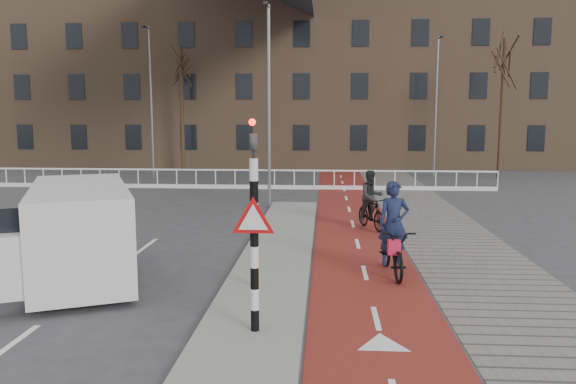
{
  "coord_description": "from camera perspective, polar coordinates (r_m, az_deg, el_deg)",
  "views": [
    {
      "loc": [
        0.55,
        -10.92,
        3.69
      ],
      "look_at": [
        -0.51,
        5.0,
        1.5
      ],
      "focal_mm": 35.0,
      "sensor_mm": 36.0,
      "label": 1
    }
  ],
  "objects": [
    {
      "name": "streetlight_right",
      "position": [
        34.73,
        14.8,
        8.27
      ],
      "size": [
        0.12,
        0.12,
        8.25
      ],
      "primitive_type": "cylinder",
      "color": "slate",
      "rests_on": "ground"
    },
    {
      "name": "sidewalk",
      "position": [
        21.57,
        13.78,
        -2.25
      ],
      "size": [
        3.0,
        60.0,
        0.01
      ],
      "primitive_type": "cube",
      "color": "slate",
      "rests_on": "ground"
    },
    {
      "name": "van",
      "position": [
        13.49,
        -20.32,
        -3.65
      ],
      "size": [
        3.83,
        5.33,
        2.13
      ],
      "rotation": [
        0.0,
        0.0,
        0.42
      ],
      "color": "silver",
      "rests_on": "ground"
    },
    {
      "name": "railing",
      "position": [
        28.67,
        -7.37,
        0.97
      ],
      "size": [
        28.0,
        0.1,
        0.99
      ],
      "color": "silver",
      "rests_on": "ground"
    },
    {
      "name": "curb_island",
      "position": [
        15.41,
        -0.94,
        -5.81
      ],
      "size": [
        1.8,
        16.0,
        0.12
      ],
      "primitive_type": "cube",
      "color": "gray",
      "rests_on": "ground"
    },
    {
      "name": "tree_mid",
      "position": [
        37.65,
        -10.71,
        8.2
      ],
      "size": [
        0.25,
        0.25,
        8.07
      ],
      "primitive_type": "cylinder",
      "color": "black",
      "rests_on": "ground"
    },
    {
      "name": "bike_lane",
      "position": [
        21.27,
        6.33,
        -2.21
      ],
      "size": [
        2.5,
        60.0,
        0.01
      ],
      "primitive_type": "cube",
      "color": "maroon",
      "rests_on": "ground"
    },
    {
      "name": "cyclist_far",
      "position": [
        18.33,
        8.45,
        -1.33
      ],
      "size": [
        1.15,
        1.84,
        1.92
      ],
      "rotation": [
        0.0,
        0.0,
        0.39
      ],
      "color": "black",
      "rests_on": "bike_lane"
    },
    {
      "name": "streetlight_near",
      "position": [
        22.36,
        -1.94,
        8.48
      ],
      "size": [
        0.12,
        0.12,
        7.9
      ],
      "primitive_type": "cylinder",
      "color": "slate",
      "rests_on": "ground"
    },
    {
      "name": "bollard",
      "position": [
        11.82,
        -3.2,
        -8.02
      ],
      "size": [
        0.12,
        0.12,
        0.69
      ],
      "primitive_type": "cylinder",
      "color": "#D5C10B",
      "rests_on": "curb_island"
    },
    {
      "name": "townhouse_row",
      "position": [
        43.27,
        -0.93,
        13.28
      ],
      "size": [
        46.0,
        10.0,
        15.9
      ],
      "color": "#7F6047",
      "rests_on": "ground"
    },
    {
      "name": "tree_right",
      "position": [
        35.16,
        20.87,
        7.85
      ],
      "size": [
        0.21,
        0.21,
        8.05
      ],
      "primitive_type": "cylinder",
      "color": "black",
      "rests_on": "ground"
    },
    {
      "name": "cyclist_near",
      "position": [
        13.23,
        10.64,
        -5.19
      ],
      "size": [
        0.93,
        2.19,
        2.19
      ],
      "rotation": [
        0.0,
        0.0,
        0.09
      ],
      "color": "black",
      "rests_on": "bike_lane"
    },
    {
      "name": "streetlight_left",
      "position": [
        34.25,
        -13.7,
        8.73
      ],
      "size": [
        0.12,
        0.12,
        8.75
      ],
      "primitive_type": "cylinder",
      "color": "slate",
      "rests_on": "ground"
    },
    {
      "name": "traffic_signal",
      "position": [
        9.13,
        -3.47,
        -2.92
      ],
      "size": [
        0.8,
        0.8,
        3.68
      ],
      "color": "black",
      "rests_on": "curb_island"
    },
    {
      "name": "ground",
      "position": [
        11.54,
        0.91,
        -10.83
      ],
      "size": [
        120.0,
        120.0,
        0.0
      ],
      "primitive_type": "plane",
      "color": "#38383A",
      "rests_on": "ground"
    }
  ]
}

